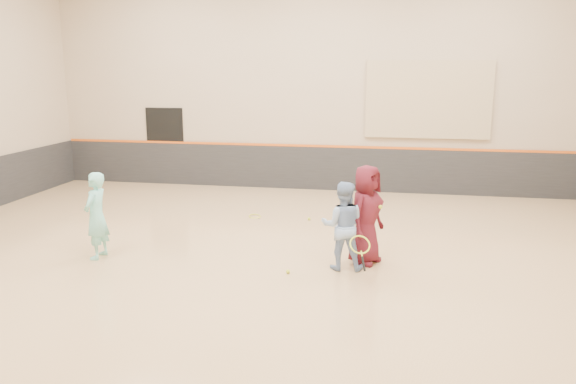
% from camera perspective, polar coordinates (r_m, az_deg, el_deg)
% --- Properties ---
extents(room, '(15.04, 12.04, 6.22)m').
position_cam_1_polar(room, '(9.69, -1.23, -2.42)').
color(room, tan).
rests_on(room, ground).
extents(wainscot_back, '(14.90, 0.04, 1.20)m').
position_cam_1_polar(wainscot_back, '(15.49, 3.29, 2.42)').
color(wainscot_back, '#232326').
rests_on(wainscot_back, floor).
extents(accent_stripe, '(14.90, 0.03, 0.06)m').
position_cam_1_polar(accent_stripe, '(15.39, 3.31, 4.68)').
color(accent_stripe, '#D85914').
rests_on(accent_stripe, wall_back).
extents(acoustic_panel, '(3.20, 0.08, 2.00)m').
position_cam_1_polar(acoustic_panel, '(15.16, 14.06, 9.08)').
color(acoustic_panel, tan).
rests_on(acoustic_panel, wall_back).
extents(doorway, '(1.10, 0.05, 2.20)m').
position_cam_1_polar(doorway, '(16.60, -12.34, 4.57)').
color(doorway, black).
rests_on(doorway, floor).
extents(girl, '(0.37, 0.57, 1.55)m').
position_cam_1_polar(girl, '(10.40, -18.90, -2.29)').
color(girl, '#7EDBCF').
rests_on(girl, floor).
extents(instructor, '(0.76, 0.61, 1.49)m').
position_cam_1_polar(instructor, '(9.36, 5.58, -3.43)').
color(instructor, '#86A2CF').
rests_on(instructor, floor).
extents(young_man, '(0.85, 0.99, 1.71)m').
position_cam_1_polar(young_man, '(9.68, 7.94, -2.29)').
color(young_man, '#55141F').
rests_on(young_man, floor).
extents(held_racket, '(0.56, 0.56, 0.56)m').
position_cam_1_polar(held_racket, '(8.99, 7.32, -5.32)').
color(held_racket, yellow).
rests_on(held_racket, instructor).
extents(spare_racket, '(0.62, 0.62, 0.11)m').
position_cam_1_polar(spare_racket, '(12.75, -3.40, -2.31)').
color(spare_racket, gold).
rests_on(spare_racket, floor).
extents(ball_under_racket, '(0.07, 0.07, 0.07)m').
position_cam_1_polar(ball_under_racket, '(9.30, -0.00, -8.09)').
color(ball_under_racket, '#CCD832').
rests_on(ball_under_racket, floor).
extents(ball_in_hand, '(0.07, 0.07, 0.07)m').
position_cam_1_polar(ball_in_hand, '(9.47, 9.37, -1.51)').
color(ball_in_hand, '#C5D431').
rests_on(ball_in_hand, young_man).
extents(ball_beside_spare, '(0.07, 0.07, 0.07)m').
position_cam_1_polar(ball_beside_spare, '(12.46, 2.15, -2.74)').
color(ball_beside_spare, '#B7CB2F').
rests_on(ball_beside_spare, floor).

